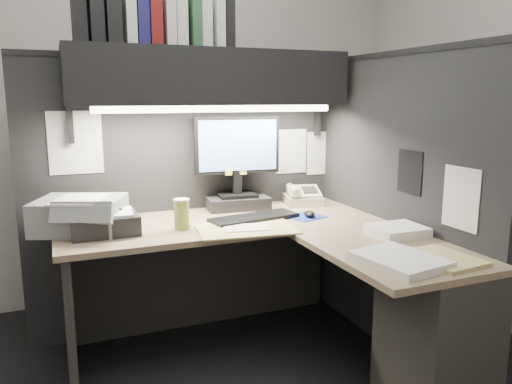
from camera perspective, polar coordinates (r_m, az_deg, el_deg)
wall_back at (r=3.54m, az=-10.74°, el=9.93°), size 3.50×0.04×2.70m
partition_back at (r=3.05m, az=-7.65°, el=-0.50°), size 1.90×0.06×1.60m
partition_right at (r=2.80m, az=15.71°, el=-1.83°), size 0.06×1.50×1.60m
desk at (r=2.46m, az=7.48°, el=-11.97°), size 1.70×1.53×0.73m
overhead_shelf at (r=2.85m, az=-5.17°, el=12.93°), size 1.55×0.34×0.30m
task_light_tube at (r=2.71m, az=-4.22°, el=9.45°), size 1.32×0.04×0.04m
monitor at (r=2.98m, az=-2.16°, el=2.23°), size 0.51×0.26×0.55m
keyboard at (r=2.73m, az=-0.22°, el=-2.98°), size 0.52×0.24×0.02m
mousepad at (r=2.81m, az=5.65°, el=-2.83°), size 0.24×0.23×0.00m
mouse at (r=2.80m, az=6.14°, el=-2.50°), size 0.08×0.11×0.03m
telephone at (r=3.15m, az=5.39°, el=-0.58°), size 0.26×0.27×0.09m
coffee_cup at (r=2.56m, az=-8.49°, el=-2.61°), size 0.09×0.09×0.15m
printer at (r=2.66m, az=-19.46°, el=-2.46°), size 0.51×0.47×0.16m
notebook_stack at (r=2.57m, az=-16.97°, el=-3.49°), size 0.32×0.27×0.10m
open_folder at (r=2.54m, az=-1.13°, el=-4.24°), size 0.53×0.38×0.01m
paper_stack_a at (r=2.52m, az=15.87°, el=-4.29°), size 0.25×0.21×0.05m
paper_stack_b at (r=2.10m, az=16.10°, el=-7.51°), size 0.32×0.37×0.03m
manila_stack at (r=2.21m, az=20.53°, el=-7.15°), size 0.26×0.32×0.02m
binder_row at (r=2.79m, az=-11.64°, el=18.81°), size 0.82×0.26×0.30m
pinned_papers at (r=2.79m, az=1.99°, el=3.84°), size 1.76×1.31×0.51m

